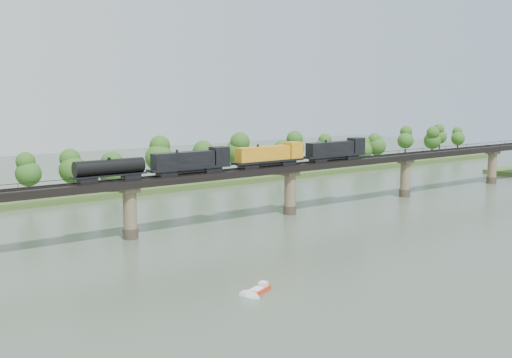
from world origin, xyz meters
TOP-DOWN VIEW (x-y plane):
  - ground at (0.00, 0.00)m, footprint 400.00×400.00m
  - far_bank at (0.00, 85.00)m, footprint 300.00×24.00m
  - bridge at (0.00, 30.00)m, footprint 236.00×30.00m
  - bridge_superstructure at (0.00, 30.00)m, footprint 220.00×4.90m
  - far_treeline at (-8.21, 80.52)m, footprint 289.06×17.54m
  - freight_train at (-12.90, 30.00)m, footprint 74.23×2.89m
  - motorboat at (-40.10, -11.03)m, footprint 4.70×3.18m

SIDE VIEW (x-z plane):
  - ground at x=0.00m, z-range 0.00..0.00m
  - motorboat at x=-40.10m, z-range -0.19..1.04m
  - far_bank at x=0.00m, z-range 0.00..1.60m
  - bridge at x=0.00m, z-range -0.29..11.21m
  - far_treeline at x=-8.21m, z-range 2.03..15.63m
  - bridge_superstructure at x=0.00m, z-range 11.42..12.17m
  - freight_train at x=-12.90m, z-range 11.39..16.49m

